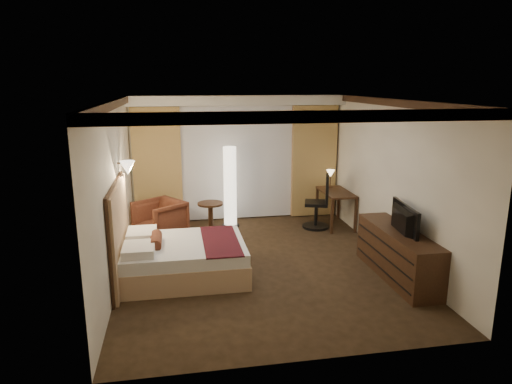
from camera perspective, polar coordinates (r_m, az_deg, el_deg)
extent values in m
cube|color=black|center=(7.71, 0.53, -9.03)|extent=(4.50, 5.50, 0.01)
cube|color=white|center=(7.12, 0.58, 11.45)|extent=(4.50, 5.50, 0.01)
cube|color=beige|center=(9.97, -2.40, 4.25)|extent=(4.50, 0.02, 2.70)
cube|color=beige|center=(7.24, -17.23, 0.06)|extent=(0.02, 5.50, 2.70)
cube|color=beige|center=(8.02, 16.56, 1.40)|extent=(0.02, 5.50, 2.70)
cube|color=white|center=(9.59, -2.26, 11.40)|extent=(4.50, 0.50, 0.20)
cube|color=silver|center=(9.91, -2.33, 3.61)|extent=(2.48, 0.04, 2.45)
cube|color=tan|center=(9.76, -12.22, 3.16)|extent=(1.00, 0.14, 2.45)
cube|color=tan|center=(10.22, 7.23, 3.82)|extent=(1.00, 0.14, 2.45)
imported|color=#542519|center=(9.00, -11.93, -3.18)|extent=(1.08, 1.09, 0.83)
imported|color=black|center=(7.22, 17.44, -2.48)|extent=(0.68, 1.05, 0.13)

